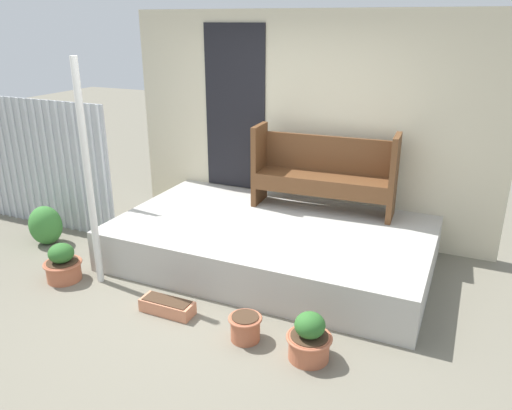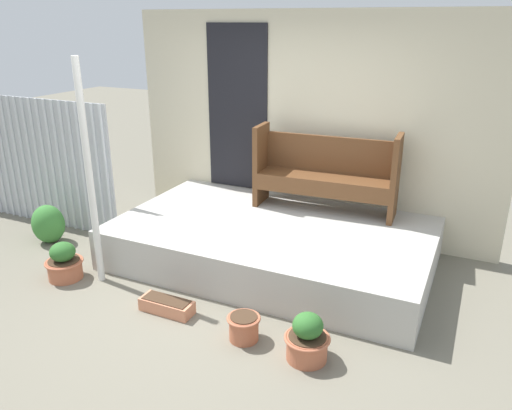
{
  "view_description": "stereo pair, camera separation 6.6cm",
  "coord_description": "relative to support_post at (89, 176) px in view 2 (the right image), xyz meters",
  "views": [
    {
      "loc": [
        2.05,
        -3.55,
        2.49
      ],
      "look_at": [
        0.3,
        0.34,
        0.89
      ],
      "focal_mm": 35.0,
      "sensor_mm": 36.0,
      "label": 1
    },
    {
      "loc": [
        2.11,
        -3.53,
        2.49
      ],
      "look_at": [
        0.3,
        0.34,
        0.89
      ],
      "focal_mm": 35.0,
      "sensor_mm": 36.0,
      "label": 2
    }
  ],
  "objects": [
    {
      "name": "flower_pot_right",
      "position": [
        2.32,
        -0.31,
        -0.92
      ],
      "size": [
        0.36,
        0.36,
        0.4
      ],
      "color": "#B26042",
      "rests_on": "ground_plane"
    },
    {
      "name": "ground_plane",
      "position": [
        1.22,
        0.12,
        -1.1
      ],
      "size": [
        24.0,
        24.0,
        0.0
      ],
      "primitive_type": "plane",
      "color": "#706B5B"
    },
    {
      "name": "support_post",
      "position": [
        0.0,
        0.0,
        0.0
      ],
      "size": [
        0.07,
        0.07,
        2.19
      ],
      "color": "silver",
      "rests_on": "ground_plane"
    },
    {
      "name": "flower_pot_left",
      "position": [
        -0.35,
        -0.13,
        -0.92
      ],
      "size": [
        0.38,
        0.38,
        0.4
      ],
      "color": "#B26042",
      "rests_on": "ground_plane"
    },
    {
      "name": "bench",
      "position": [
        1.77,
        1.77,
        -0.19
      ],
      "size": [
        1.61,
        0.49,
        0.93
      ],
      "rotation": [
        0.0,
        0.0,
        0.06
      ],
      "color": "brown",
      "rests_on": "porch_slab"
    },
    {
      "name": "flower_pot_middle",
      "position": [
        1.76,
        -0.29,
        -0.98
      ],
      "size": [
        0.28,
        0.28,
        0.22
      ],
      "color": "#B26042",
      "rests_on": "ground_plane"
    },
    {
      "name": "house_wall",
      "position": [
        1.38,
        2.11,
        0.21
      ],
      "size": [
        4.49,
        0.08,
        2.6
      ],
      "color": "beige",
      "rests_on": "ground_plane"
    },
    {
      "name": "fence_corrugated",
      "position": [
        -2.06,
        0.91,
        -0.29
      ],
      "size": [
        3.03,
        0.05,
        1.61
      ],
      "color": "#ADB2B7",
      "rests_on": "ground_plane"
    },
    {
      "name": "planter_box_rect",
      "position": [
        0.95,
        -0.22,
        -1.03
      ],
      "size": [
        0.5,
        0.18,
        0.13
      ],
      "color": "tan",
      "rests_on": "ground_plane"
    },
    {
      "name": "shrub_by_fence",
      "position": [
        -1.17,
        0.46,
        -0.87
      ],
      "size": [
        0.39,
        0.35,
        0.46
      ],
      "color": "#387A33",
      "rests_on": "ground_plane"
    },
    {
      "name": "porch_slab",
      "position": [
        1.42,
        1.11,
        -0.88
      ],
      "size": [
        3.29,
        1.96,
        0.44
      ],
      "color": "#B2AFA8",
      "rests_on": "ground_plane"
    }
  ]
}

